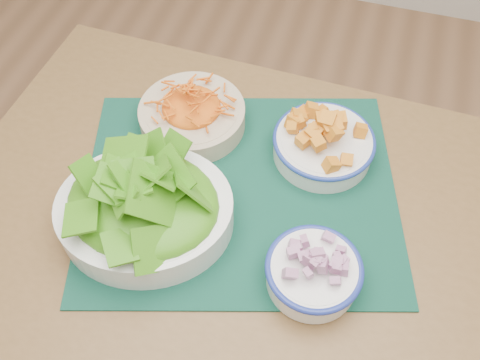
% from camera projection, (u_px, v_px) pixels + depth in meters
% --- Properties ---
extents(table, '(1.12, 0.77, 0.75)m').
position_uv_depth(table, '(254.00, 247.00, 1.02)').
color(table, brown).
rests_on(table, ground).
extents(placemat, '(0.66, 0.59, 0.00)m').
position_uv_depth(placemat, '(240.00, 190.00, 0.96)').
color(placemat, black).
rests_on(placemat, table).
extents(carrot_bowl, '(0.26, 0.26, 0.08)m').
position_uv_depth(carrot_bowl, '(192.00, 112.00, 1.02)').
color(carrot_bowl, beige).
rests_on(carrot_bowl, placemat).
extents(squash_bowl, '(0.21, 0.21, 0.09)m').
position_uv_depth(squash_bowl, '(324.00, 139.00, 0.97)').
color(squash_bowl, white).
rests_on(squash_bowl, placemat).
extents(lettuce_bowl, '(0.35, 0.32, 0.12)m').
position_uv_depth(lettuce_bowl, '(144.00, 205.00, 0.87)').
color(lettuce_bowl, white).
rests_on(lettuce_bowl, placemat).
extents(onion_bowl, '(0.19, 0.19, 0.08)m').
position_uv_depth(onion_bowl, '(314.00, 270.00, 0.82)').
color(onion_bowl, white).
rests_on(onion_bowl, placemat).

